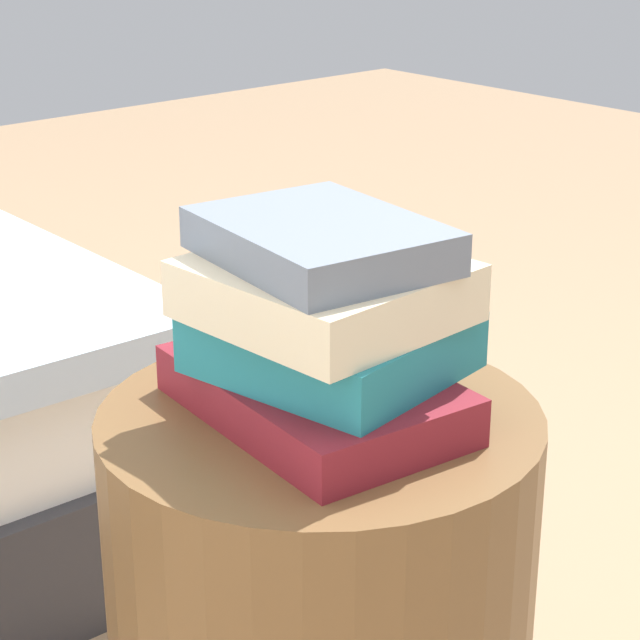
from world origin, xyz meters
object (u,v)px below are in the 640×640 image
at_px(book_maroon, 317,395).
at_px(book_cream, 329,289).
at_px(book_slate, 319,242).
at_px(book_teal, 332,342).

height_order(book_maroon, book_cream, book_cream).
bearing_deg(book_slate, book_teal, -87.33).
height_order(book_teal, book_slate, book_slate).
relative_size(book_maroon, book_teal, 1.30).
distance_m(book_maroon, book_cream, 0.11).
height_order(book_maroon, book_slate, book_slate).
xyz_separation_m(book_teal, book_slate, (0.00, 0.01, 0.10)).
relative_size(book_teal, book_cream, 1.01).
distance_m(book_cream, book_slate, 0.05).
bearing_deg(book_slate, book_cream, -103.96).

